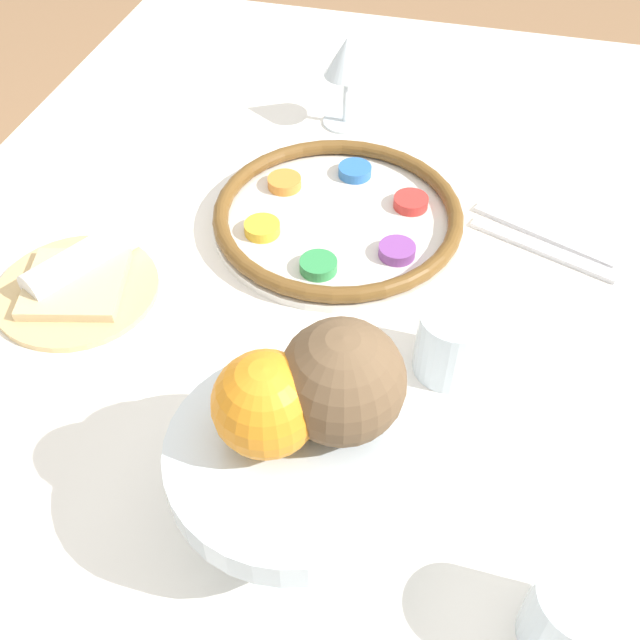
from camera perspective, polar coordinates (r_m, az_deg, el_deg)
The scene contains 13 objects.
ground_plane at distance 1.54m, azimuth -1.39°, elevation -17.57°, with size 8.00×8.00×0.00m, color #99704C.
dining_table at distance 1.21m, azimuth -1.71°, elevation -9.52°, with size 1.41×0.97×0.77m.
seder_plate at distance 0.96m, azimuth 1.37°, elevation 7.93°, with size 0.32×0.32×0.03m.
wine_glass at distance 1.12m, azimuth 2.04°, elevation 19.07°, with size 0.07×0.07×0.14m.
fruit_stand at distance 0.63m, azimuth -2.12°, elevation -10.85°, with size 0.21×0.21×0.11m.
orange_fruit at distance 0.58m, azimuth -4.12°, elevation -6.41°, with size 0.09×0.09×0.09m.
coconut at distance 0.58m, azimuth 1.66°, elevation -4.72°, with size 0.10×0.10×0.10m.
bread_plate at distance 0.92m, azimuth -18.07°, elevation 2.34°, with size 0.19×0.19×0.02m.
napkin_roll at distance 0.94m, azimuth -16.60°, elevation 5.03°, with size 0.19×0.13×0.04m.
cup_mid at distance 0.65m, azimuth 18.80°, elevation -20.59°, with size 0.07×0.07×0.08m.
cup_far at distance 0.78m, azimuth 10.01°, elevation -1.67°, with size 0.07×0.07×0.08m.
fork_left at distance 1.00m, azimuth 16.68°, elevation 6.32°, with size 0.09×0.18×0.01m.
fork_right at distance 0.97m, azimuth 16.60°, elevation 5.23°, with size 0.09×0.19×0.01m.
Camera 1 is at (0.65, 0.20, 1.39)m, focal length 42.00 mm.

